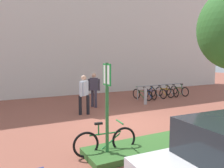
% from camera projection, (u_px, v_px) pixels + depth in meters
% --- Properties ---
extents(ground_plane, '(60.00, 60.00, 0.00)m').
position_uv_depth(ground_plane, '(134.00, 124.00, 8.39)').
color(ground_plane, brown).
extents(building_facade, '(28.00, 1.20, 10.00)m').
position_uv_depth(building_facade, '(68.00, 20.00, 15.04)').
color(building_facade, silver).
rests_on(building_facade, ground).
extents(planter_strip, '(7.00, 1.10, 0.16)m').
position_uv_depth(planter_strip, '(195.00, 136.00, 6.91)').
color(planter_strip, '#336028').
rests_on(planter_strip, ground).
extents(parking_sign_post, '(0.08, 0.36, 2.33)m').
position_uv_depth(parking_sign_post, '(107.00, 97.00, 5.38)').
color(parking_sign_post, '#2D7238').
rests_on(parking_sign_post, ground).
extents(bike_at_sign, '(1.68, 0.42, 0.86)m').
position_uv_depth(bike_at_sign, '(106.00, 141.00, 5.71)').
color(bike_at_sign, black).
rests_on(bike_at_sign, ground).
extents(bike_rack_cluster, '(3.76, 1.71, 0.83)m').
position_uv_depth(bike_rack_cluster, '(161.00, 92.00, 14.15)').
color(bike_rack_cluster, '#99999E').
rests_on(bike_rack_cluster, ground).
extents(bollard_steel, '(0.16, 0.16, 0.90)m').
position_uv_depth(bollard_steel, '(145.00, 96.00, 11.97)').
color(bollard_steel, '#ADADB2').
rests_on(bollard_steel, ground).
extents(person_suited_navy, '(0.55, 0.41, 1.72)m').
position_uv_depth(person_suited_navy, '(94.00, 88.00, 11.26)').
color(person_suited_navy, '#383342').
rests_on(person_suited_navy, ground).
extents(person_shirt_white, '(0.47, 0.45, 1.72)m').
position_uv_depth(person_shirt_white, '(84.00, 92.00, 9.74)').
color(person_shirt_white, black).
rests_on(person_shirt_white, ground).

